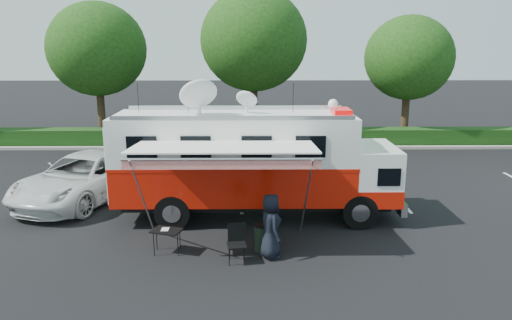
% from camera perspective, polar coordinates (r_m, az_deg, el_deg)
% --- Properties ---
extents(ground_plane, '(120.00, 120.00, 0.00)m').
position_cam_1_polar(ground_plane, '(17.40, 0.02, -6.48)').
color(ground_plane, black).
rests_on(ground_plane, ground).
extents(back_border, '(60.00, 6.14, 8.87)m').
position_cam_1_polar(back_border, '(29.29, 2.03, 11.68)').
color(back_border, '#9E998E').
rests_on(back_border, ground_plane).
extents(stall_lines, '(24.12, 5.50, 0.01)m').
position_cam_1_polar(stall_lines, '(20.24, -1.49, -3.56)').
color(stall_lines, silver).
rests_on(stall_lines, ground_plane).
extents(command_truck, '(9.54, 2.62, 4.58)m').
position_cam_1_polar(command_truck, '(16.82, -0.26, -0.20)').
color(command_truck, black).
rests_on(command_truck, ground_plane).
extents(awning, '(5.21, 2.69, 3.14)m').
position_cam_1_polar(awning, '(13.97, -3.71, 1.08)').
color(awning, white).
rests_on(awning, ground_plane).
extents(white_suv, '(4.86, 6.90, 1.75)m').
position_cam_1_polar(white_suv, '(20.28, -18.84, -4.29)').
color(white_suv, silver).
rests_on(white_suv, ground_plane).
extents(person, '(0.82, 1.03, 1.85)m').
position_cam_1_polar(person, '(14.35, 1.65, -11.00)').
color(person, black).
rests_on(person, ground_plane).
extents(folding_table, '(0.96, 0.81, 0.70)m').
position_cam_1_polar(folding_table, '(14.58, -10.18, -8.04)').
color(folding_table, black).
rests_on(folding_table, ground_plane).
extents(folding_chair, '(0.58, 0.60, 1.07)m').
position_cam_1_polar(folding_chair, '(13.88, -2.21, -9.01)').
color(folding_chair, black).
rests_on(folding_chair, ground_plane).
extents(trash_bin, '(0.53, 0.53, 0.80)m').
position_cam_1_polar(trash_bin, '(14.60, 0.78, -8.83)').
color(trash_bin, black).
rests_on(trash_bin, ground_plane).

